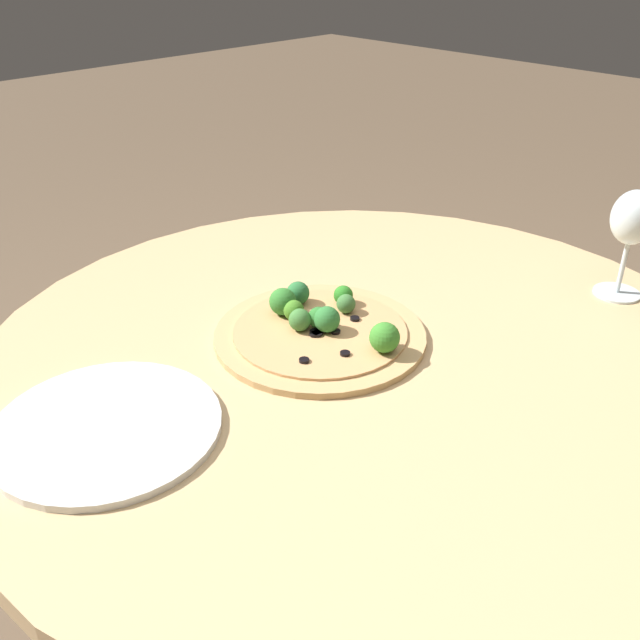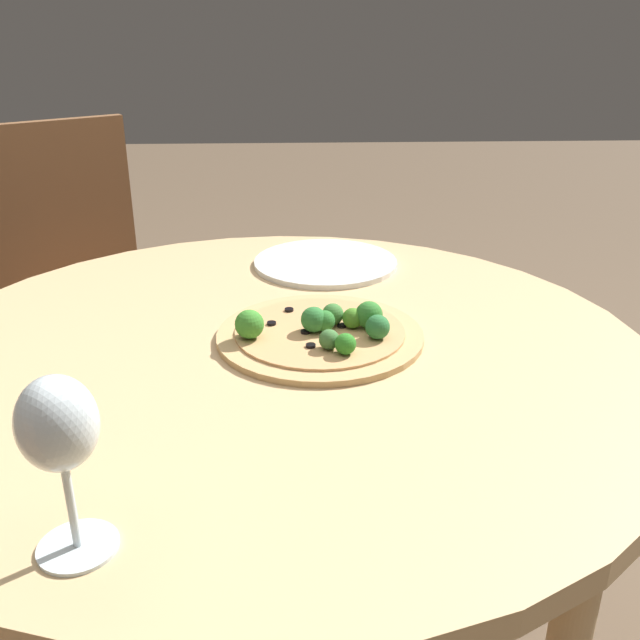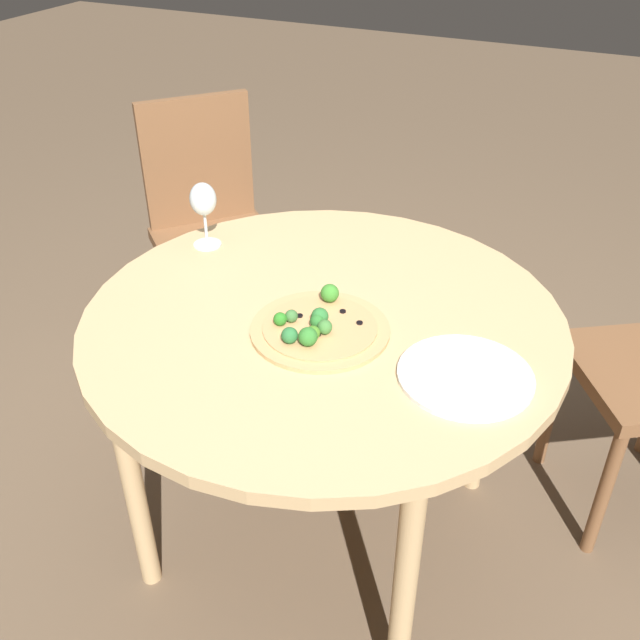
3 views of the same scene
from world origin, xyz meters
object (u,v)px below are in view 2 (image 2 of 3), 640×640
(chair, at_px, (84,291))
(wine_glass, at_px, (58,431))
(pizza, at_px, (322,332))
(plate_near, at_px, (326,263))

(chair, height_order, wine_glass, chair)
(pizza, bearing_deg, plate_near, 176.19)
(chair, relative_size, wine_glass, 5.26)
(pizza, height_order, wine_glass, wine_glass)
(chair, relative_size, pizza, 3.01)
(wine_glass, relative_size, plate_near, 0.64)
(wine_glass, distance_m, plate_near, 0.82)
(pizza, bearing_deg, chair, -143.39)
(wine_glass, xyz_separation_m, plate_near, (-0.77, 0.26, -0.12))
(pizza, distance_m, plate_near, 0.34)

